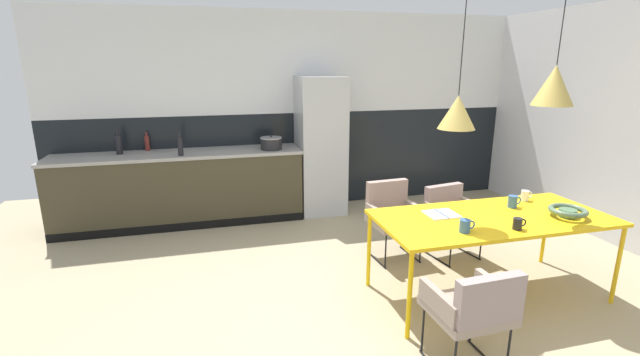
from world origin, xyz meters
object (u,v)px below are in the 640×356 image
object	(u,v)px
dining_table	(493,220)
pendant_lamp_over_table_far	(554,85)
armchair_far_side	(392,211)
bottle_wine_green	(180,146)
refrigerator_column	(321,146)
mug_dark_espresso	(513,201)
mug_wide_latte	(465,226)
pendant_lamp_over_table_near	(457,112)
armchair_head_of_table	(475,305)
armchair_corner_seat	(451,211)
cooking_pot	(271,143)
mug_glass_clear	(525,196)
open_book	(441,214)
mug_tall_blue	(518,224)
bottle_oil_tall	(147,143)
bottle_spice_small	(119,144)
fruit_bowl	(568,211)

from	to	relation	value
dining_table	pendant_lamp_over_table_far	world-z (taller)	pendant_lamp_over_table_far
armchair_far_side	bottle_wine_green	bearing A→B (deg)	-37.77
refrigerator_column	mug_dark_espresso	xyz separation A→B (m)	(1.16, -2.39, -0.12)
mug_wide_latte	pendant_lamp_over_table_near	size ratio (longest dim) A/B	0.12
armchair_head_of_table	armchair_far_side	world-z (taller)	armchair_far_side
armchair_corner_seat	bottle_wine_green	world-z (taller)	bottle_wine_green
refrigerator_column	mug_wide_latte	world-z (taller)	refrigerator_column
cooking_pot	bottle_wine_green	bearing A→B (deg)	-174.73
armchair_far_side	mug_glass_clear	world-z (taller)	mug_glass_clear
armchair_far_side	pendant_lamp_over_table_far	bearing A→B (deg)	126.69
open_book	bottle_wine_green	distance (m)	3.15
mug_tall_blue	pendant_lamp_over_table_far	xyz separation A→B (m)	(0.40, 0.26, 1.04)
pendant_lamp_over_table_far	mug_wide_latte	bearing A→B (deg)	-166.02
armchair_corner_seat	mug_wide_latte	world-z (taller)	mug_wide_latte
open_book	mug_wide_latte	world-z (taller)	mug_wide_latte
mug_wide_latte	dining_table	bearing A→B (deg)	30.21
armchair_corner_seat	bottle_oil_tall	world-z (taller)	bottle_oil_tall
mug_wide_latte	bottle_spice_small	distance (m)	4.10
mug_tall_blue	pendant_lamp_over_table_far	world-z (taller)	pendant_lamp_over_table_far
dining_table	armchair_far_side	world-z (taller)	armchair_far_side
dining_table	bottle_wine_green	distance (m)	3.54
dining_table	bottle_spice_small	xyz separation A→B (m)	(-3.34, 2.63, 0.35)
mug_tall_blue	bottle_wine_green	world-z (taller)	bottle_wine_green
mug_tall_blue	cooking_pot	world-z (taller)	cooking_pot
bottle_wine_green	pendant_lamp_over_table_near	distance (m)	3.26
armchair_corner_seat	pendant_lamp_over_table_far	bearing A→B (deg)	97.40
mug_dark_espresso	pendant_lamp_over_table_near	xyz separation A→B (m)	(-0.71, -0.12, 0.83)
dining_table	fruit_bowl	world-z (taller)	fruit_bowl
bottle_wine_green	bottle_spice_small	size ratio (longest dim) A/B	0.93
dining_table	mug_dark_espresso	xyz separation A→B (m)	(0.32, 0.16, 0.09)
dining_table	refrigerator_column	bearing A→B (deg)	108.28
fruit_bowl	pendant_lamp_over_table_far	xyz separation A→B (m)	(-0.20, 0.13, 1.03)
dining_table	armchair_head_of_table	size ratio (longest dim) A/B	2.61
bottle_spice_small	pendant_lamp_over_table_far	world-z (taller)	pendant_lamp_over_table_far
armchair_far_side	mug_dark_espresso	distance (m)	1.18
fruit_bowl	armchair_far_side	bearing A→B (deg)	133.75
armchair_far_side	mug_glass_clear	bearing A→B (deg)	142.98
refrigerator_column	mug_glass_clear	world-z (taller)	refrigerator_column
mug_tall_blue	cooking_pot	bearing A→B (deg)	118.67
mug_glass_clear	mug_dark_espresso	bearing A→B (deg)	-150.65
dining_table	pendant_lamp_over_table_near	distance (m)	1.01
mug_glass_clear	armchair_head_of_table	bearing A→B (deg)	-138.20
armchair_head_of_table	armchair_far_side	xyz separation A→B (m)	(0.23, 1.82, 0.00)
fruit_bowl	mug_dark_espresso	xyz separation A→B (m)	(-0.28, 0.33, 0.00)
open_book	mug_dark_espresso	xyz separation A→B (m)	(0.72, 0.02, 0.05)
dining_table	bottle_oil_tall	bearing A→B (deg)	137.64
bottle_spice_small	bottle_wine_green	bearing A→B (deg)	-20.26
armchair_head_of_table	bottle_wine_green	bearing A→B (deg)	118.34
dining_table	bottle_wine_green	size ratio (longest dim) A/B	6.72
open_book	mug_glass_clear	distance (m)	0.98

